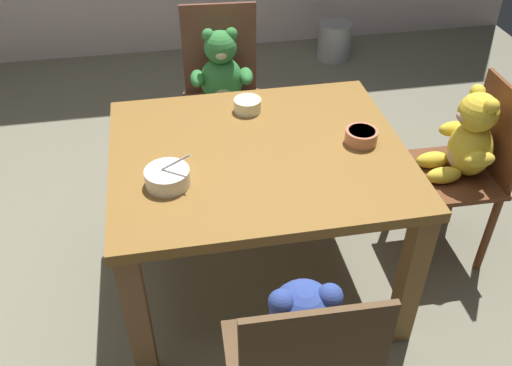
# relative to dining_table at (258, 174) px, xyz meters

# --- Properties ---
(ground_plane) EXTENTS (5.20, 5.20, 0.04)m
(ground_plane) POSITION_rel_dining_table_xyz_m (0.00, 0.00, -0.61)
(ground_plane) COLOR #73705C
(dining_table) EXTENTS (1.13, 0.95, 0.70)m
(dining_table) POSITION_rel_dining_table_xyz_m (0.00, 0.00, 0.00)
(dining_table) COLOR brown
(dining_table) RESTS_ON ground_plane
(teddy_chair_near_front) EXTENTS (0.41, 0.41, 0.93)m
(teddy_chair_near_front) POSITION_rel_dining_table_xyz_m (-0.04, -0.83, -0.01)
(teddy_chair_near_front) COLOR brown
(teddy_chair_near_front) RESTS_ON ground_plane
(teddy_chair_near_right) EXTENTS (0.38, 0.41, 0.85)m
(teddy_chair_near_right) POSITION_rel_dining_table_xyz_m (0.91, 0.04, -0.03)
(teddy_chair_near_right) COLOR brown
(teddy_chair_near_right) RESTS_ON ground_plane
(teddy_chair_far_center) EXTENTS (0.44, 0.42, 0.93)m
(teddy_chair_far_center) POSITION_rel_dining_table_xyz_m (-0.04, 0.83, -0.02)
(teddy_chair_far_center) COLOR brown
(teddy_chair_far_center) RESTS_ON ground_plane
(porridge_bowl_terracotta_near_right) EXTENTS (0.13, 0.13, 0.06)m
(porridge_bowl_terracotta_near_right) POSITION_rel_dining_table_xyz_m (0.40, -0.02, 0.14)
(porridge_bowl_terracotta_near_right) COLOR #BA7152
(porridge_bowl_terracotta_near_right) RESTS_ON dining_table
(porridge_bowl_white_near_left) EXTENTS (0.17, 0.16, 0.14)m
(porridge_bowl_white_near_left) POSITION_rel_dining_table_xyz_m (-0.35, -0.15, 0.15)
(porridge_bowl_white_near_left) COLOR silver
(porridge_bowl_white_near_left) RESTS_ON dining_table
(porridge_bowl_cream_far_center) EXTENTS (0.12, 0.12, 0.05)m
(porridge_bowl_cream_far_center) POSITION_rel_dining_table_xyz_m (0.01, 0.30, 0.14)
(porridge_bowl_cream_far_center) COLOR beige
(porridge_bowl_cream_far_center) RESTS_ON dining_table
(metal_pail) EXTENTS (0.26, 0.26, 0.28)m
(metal_pail) POSITION_rel_dining_table_xyz_m (1.00, 2.15, -0.45)
(metal_pail) COLOR #93969B
(metal_pail) RESTS_ON ground_plane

